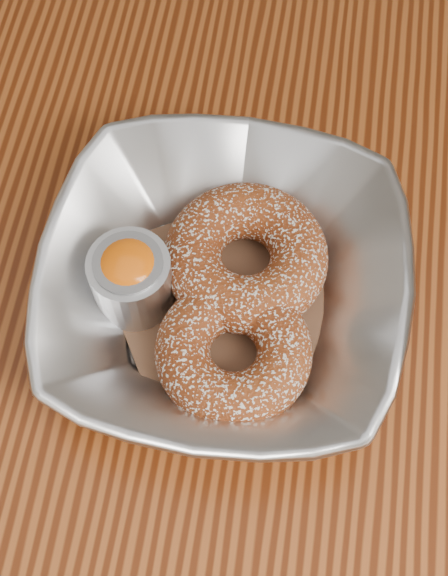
# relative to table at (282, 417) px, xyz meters

# --- Properties ---
(ground_plane) EXTENTS (4.00, 4.00, 0.00)m
(ground_plane) POSITION_rel_table_xyz_m (0.00, 0.00, -0.65)
(ground_plane) COLOR #565659
(ground_plane) RESTS_ON ground
(table) EXTENTS (1.20, 0.80, 0.75)m
(table) POSITION_rel_table_xyz_m (0.00, 0.00, 0.00)
(table) COLOR maroon
(table) RESTS_ON ground_plane
(serving_bowl) EXTENTS (0.25, 0.25, 0.06)m
(serving_bowl) POSITION_rel_table_xyz_m (-0.05, 0.04, 0.13)
(serving_bowl) COLOR #B8BBC0
(serving_bowl) RESTS_ON table
(parchment) EXTENTS (0.20, 0.20, 0.00)m
(parchment) POSITION_rel_table_xyz_m (-0.05, 0.04, 0.11)
(parchment) COLOR brown
(parchment) RESTS_ON table
(donut_back) EXTENTS (0.14, 0.14, 0.04)m
(donut_back) POSITION_rel_table_xyz_m (-0.04, 0.07, 0.13)
(donut_back) COLOR maroon
(donut_back) RESTS_ON parchment
(donut_front) EXTENTS (0.13, 0.13, 0.04)m
(donut_front) POSITION_rel_table_xyz_m (-0.04, -0.00, 0.13)
(donut_front) COLOR maroon
(donut_front) RESTS_ON parchment
(ramekin) EXTENTS (0.06, 0.06, 0.06)m
(ramekin) POSITION_rel_table_xyz_m (-0.12, 0.04, 0.14)
(ramekin) COLOR #B8BBC0
(ramekin) RESTS_ON table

